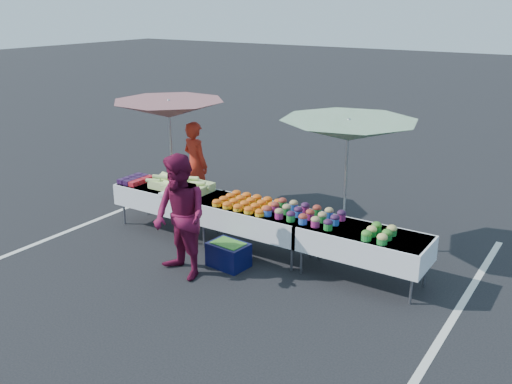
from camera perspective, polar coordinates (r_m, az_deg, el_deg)
The scene contains 17 objects.
ground at distance 9.17m, azimuth 0.00°, elevation -5.93°, with size 80.00×80.00×0.00m, color black.
stripe_left at distance 11.11m, azimuth -13.97°, elevation -2.02°, with size 0.10×5.00×0.00m, color silver.
stripe_right at distance 8.07m, azimuth 19.76°, elevation -10.72°, with size 0.10×5.00×0.00m, color silver.
table_left at distance 9.98m, azimuth -8.69°, elevation -0.48°, with size 1.86×0.81×0.75m.
table_center at distance 8.94m, azimuth 0.00°, elevation -2.53°, with size 1.86×0.81×0.75m.
table_right at distance 8.18m, azimuth 10.67°, elevation -4.96°, with size 1.86×0.81×0.75m.
berry_punnets at distance 10.35m, azimuth -11.92°, elevation 1.22°, with size 0.40×0.54×0.08m.
corn_pile at distance 9.77m, azimuth -7.48°, elevation 0.76°, with size 1.16×0.57×0.26m.
plastic_bags at distance 9.52m, azimuth -8.58°, elevation -0.20°, with size 0.30×0.25×0.05m, color white.
carrot_bowls at distance 8.94m, azimuth -0.84°, elevation -1.07°, with size 0.95×0.69×0.11m.
potato_cups at distance 8.45m, azimuth 4.84°, elevation -2.09°, with size 1.14×0.58×0.16m.
bean_baskets at distance 7.91m, azimuth 12.23°, elevation -4.00°, with size 0.36×0.50×0.15m.
vendor at distance 10.96m, azimuth -6.07°, elevation 2.73°, with size 0.61×0.40×1.67m, color red.
customer at distance 8.11m, azimuth -7.59°, elevation -2.53°, with size 0.88×0.68×1.81m, color maroon.
umbrella_left at distance 10.63m, azimuth -8.69°, elevation 8.11°, with size 2.69×2.69×2.11m.
umbrella_right at distance 8.71m, azimuth 9.22°, elevation 6.01°, with size 2.41×2.41×2.15m.
storage_bin at distance 8.61m, azimuth -2.76°, elevation -6.22°, with size 0.62×0.47×0.38m.
Camera 1 is at (4.55, -7.00, 3.80)m, focal length 40.00 mm.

